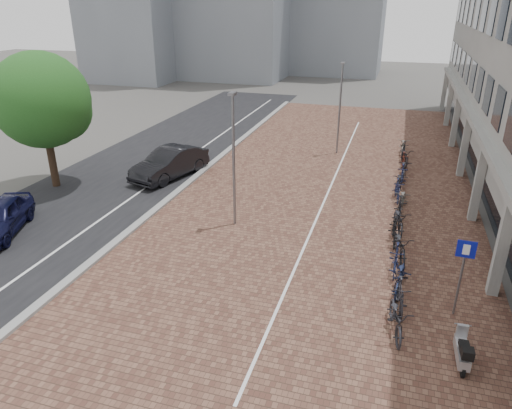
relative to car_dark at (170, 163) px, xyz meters
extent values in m
plane|color=#474442|center=(6.50, -11.16, -0.80)|extent=(140.00, 140.00, 0.00)
cube|color=brown|center=(8.50, 0.84, -0.79)|extent=(14.50, 42.00, 0.04)
cube|color=black|center=(-2.50, 0.84, -0.80)|extent=(8.00, 50.00, 0.03)
cube|color=gray|center=(1.40, 0.84, -0.73)|extent=(0.35, 42.00, 0.14)
cube|color=white|center=(-0.50, 0.84, -0.78)|extent=(0.12, 44.00, 0.00)
cube|color=white|center=(8.70, 0.84, -0.77)|extent=(0.10, 30.00, 0.00)
cube|color=black|center=(16.10, 4.84, 0.90)|extent=(0.15, 38.00, 3.20)
cube|color=#969691|center=(15.90, 4.84, 2.65)|extent=(1.60, 38.00, 0.30)
cube|color=#969691|center=(15.30, -7.16, 0.90)|extent=(0.35, 0.35, 3.40)
cube|color=#969691|center=(15.30, -1.16, 0.90)|extent=(0.35, 0.35, 3.40)
cube|color=#969691|center=(15.30, 4.84, 0.90)|extent=(0.35, 0.35, 3.40)
cube|color=#969691|center=(15.30, 10.84, 0.90)|extent=(0.35, 0.35, 3.40)
cube|color=#969691|center=(15.30, 16.84, 0.90)|extent=(0.35, 0.35, 3.40)
cube|color=#969691|center=(15.30, 22.84, 0.90)|extent=(0.35, 0.35, 3.40)
imported|color=black|center=(0.00, 0.00, 0.00)|extent=(2.93, 5.14, 1.60)
cylinder|color=slate|center=(14.00, -8.72, 0.38)|extent=(0.07, 0.07, 2.37)
cube|color=#0B1291|center=(14.00, -8.75, 1.52)|extent=(0.54, 0.07, 0.54)
cylinder|color=slate|center=(5.38, -4.64, 2.02)|extent=(0.12, 0.12, 5.64)
cylinder|color=slate|center=(8.17, 7.05, 1.98)|extent=(0.12, 0.12, 5.57)
cylinder|color=#382619|center=(-5.15, -2.99, 0.70)|extent=(0.39, 0.39, 3.00)
sphere|color=#1F4D1A|center=(-5.15, -2.99, 3.69)|extent=(4.71, 4.71, 4.71)
sphere|color=#1F4D1A|center=(-4.61, -2.35, 3.05)|extent=(3.00, 3.00, 3.00)
imported|color=#222228|center=(12.28, -10.16, -0.28)|extent=(1.01, 2.06, 1.04)
imported|color=black|center=(12.36, -9.01, -0.28)|extent=(0.67, 1.79, 1.05)
imported|color=#131B36|center=(12.35, -7.86, -0.28)|extent=(0.92, 2.04, 1.04)
imported|color=#141937|center=(12.16, -6.71, -0.28)|extent=(0.56, 1.76, 1.05)
imported|color=black|center=(12.29, -5.56, -0.28)|extent=(1.07, 2.07, 1.04)
imported|color=black|center=(12.04, -4.41, -0.28)|extent=(0.60, 1.78, 1.05)
imported|color=black|center=(12.19, -3.26, -0.28)|extent=(1.01, 2.06, 1.04)
imported|color=black|center=(12.20, -2.11, -0.28)|extent=(0.53, 1.76, 1.05)
imported|color=#4F4D48|center=(12.30, -0.96, -0.28)|extent=(0.86, 2.03, 1.04)
imported|color=#141937|center=(12.04, 0.19, -0.28)|extent=(0.69, 1.79, 1.05)
imported|color=black|center=(12.12, 1.34, -0.28)|extent=(0.69, 1.97, 1.04)
imported|color=#151A3A|center=(12.21, 2.49, -0.28)|extent=(0.53, 1.76, 1.05)
imported|color=black|center=(12.30, 3.64, -0.28)|extent=(0.70, 1.98, 1.04)
imported|color=#451A12|center=(12.24, 4.79, -0.28)|extent=(0.55, 1.76, 1.05)
imported|color=black|center=(12.32, 5.94, -0.28)|extent=(1.00, 2.06, 1.04)
imported|color=black|center=(12.24, 7.09, -0.28)|extent=(0.61, 1.78, 1.05)
imported|color=#5B5953|center=(12.18, 8.24, -0.28)|extent=(0.74, 1.99, 1.04)
camera|label=1|loc=(11.64, -22.05, 8.17)|focal=33.03mm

